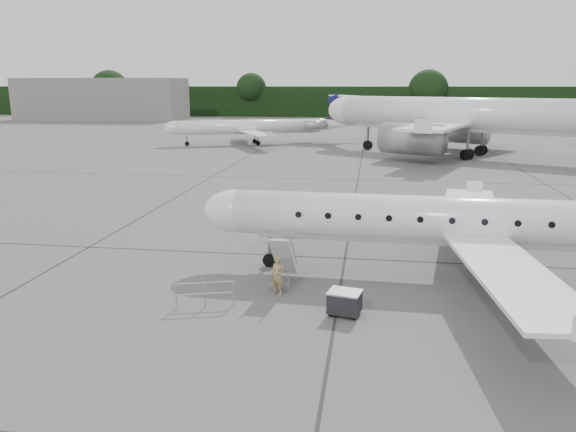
# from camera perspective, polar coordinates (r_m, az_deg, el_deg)

# --- Properties ---
(ground) EXTENTS (320.00, 320.00, 0.00)m
(ground) POSITION_cam_1_polar(r_m,az_deg,el_deg) (24.33, 17.61, -7.73)
(ground) COLOR #555553
(ground) RESTS_ON ground
(treeline) EXTENTS (260.00, 4.00, 8.00)m
(treeline) POSITION_cam_1_polar(r_m,az_deg,el_deg) (152.58, 10.17, 11.33)
(treeline) COLOR black
(treeline) RESTS_ON ground
(terminal_building) EXTENTS (40.00, 14.00, 10.00)m
(terminal_building) POSITION_cam_1_polar(r_m,az_deg,el_deg) (148.02, -18.37, 11.21)
(terminal_building) COLOR slate
(terminal_building) RESTS_ON ground
(main_regional_jet) EXTENTS (29.08, 21.34, 7.30)m
(main_regional_jet) POSITION_cam_1_polar(r_m,az_deg,el_deg) (25.67, 19.49, 1.70)
(main_regional_jet) COLOR silver
(main_regional_jet) RESTS_ON ground
(airstair) EXTENTS (0.92, 2.30, 2.29)m
(airstair) POSITION_cam_1_polar(r_m,az_deg,el_deg) (24.18, -0.48, -4.34)
(airstair) COLOR silver
(airstair) RESTS_ON ground
(passenger) EXTENTS (0.69, 0.56, 1.62)m
(passenger) POSITION_cam_1_polar(r_m,az_deg,el_deg) (23.09, -1.07, -6.07)
(passenger) COLOR #90794F
(passenger) RESTS_ON ground
(safety_railing) EXTENTS (2.13, 0.72, 1.00)m
(safety_railing) POSITION_cam_1_polar(r_m,az_deg,el_deg) (22.13, -8.44, -7.95)
(safety_railing) COLOR #979A9F
(safety_railing) RESTS_ON ground
(baggage_cart) EXTENTS (1.32, 1.16, 1.00)m
(baggage_cart) POSITION_cam_1_polar(r_m,az_deg,el_deg) (21.31, 5.77, -8.73)
(baggage_cart) COLOR black
(baggage_cart) RESTS_ON ground
(bg_narrowbody) EXTENTS (47.39, 42.78, 13.95)m
(bg_narrowbody) POSITION_cam_1_polar(r_m,az_deg,el_deg) (70.60, 17.25, 11.44)
(bg_narrowbody) COLOR silver
(bg_narrowbody) RESTS_ON ground
(bg_regional_left) EXTENTS (31.98, 27.79, 7.02)m
(bg_regional_left) POSITION_cam_1_polar(r_m,az_deg,el_deg) (81.91, -3.95, 9.72)
(bg_regional_left) COLOR silver
(bg_regional_left) RESTS_ON ground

